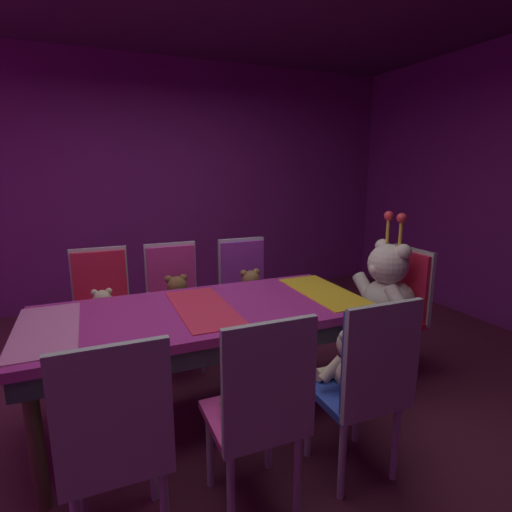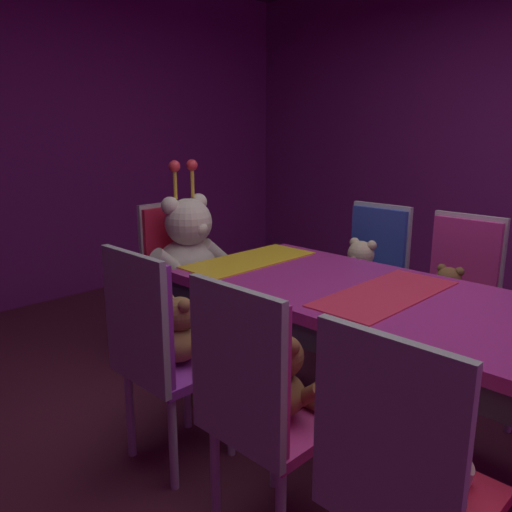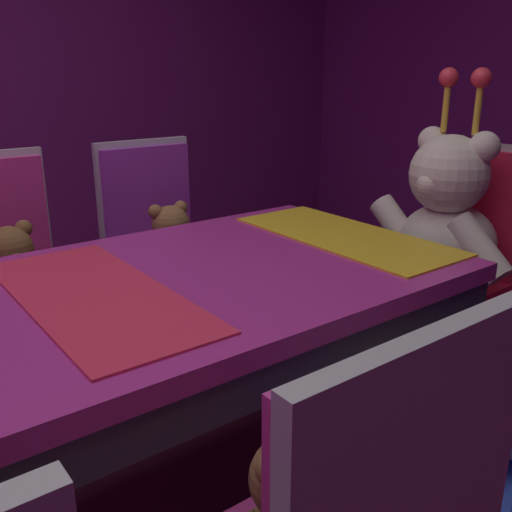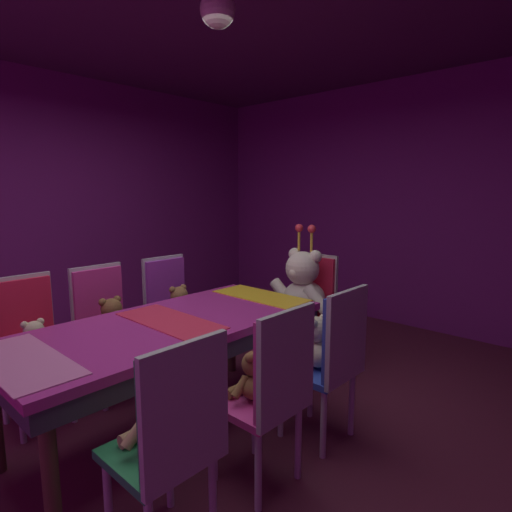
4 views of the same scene
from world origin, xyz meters
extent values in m
plane|color=#591E33|center=(0.00, 0.00, 0.00)|extent=(7.90, 7.90, 0.00)
cube|color=#721E72|center=(0.00, 3.20, 1.40)|extent=(5.20, 0.12, 2.80)
cube|color=#721E72|center=(-2.60, 0.00, 1.40)|extent=(0.12, 6.40, 2.80)
cube|color=#B22D8C|center=(0.00, 0.00, 0.71)|extent=(0.90, 2.00, 0.05)
cube|color=#33333F|center=(0.00, 0.00, 0.64)|extent=(0.88, 1.96, 0.10)
cylinder|color=#4C3826|center=(0.38, 0.90, 0.34)|extent=(0.07, 0.07, 0.69)
cylinder|color=#4C3826|center=(0.38, -0.90, 0.34)|extent=(0.07, 0.07, 0.69)
cylinder|color=#4C3826|center=(-0.38, 0.90, 0.34)|extent=(0.07, 0.07, 0.69)
cube|color=pink|center=(0.00, -0.85, 0.74)|extent=(0.77, 0.32, 0.01)
cube|color=#E52D4C|center=(0.00, 0.00, 0.74)|extent=(0.77, 0.32, 0.01)
cube|color=yellow|center=(0.00, 0.85, 0.74)|extent=(0.77, 0.32, 0.01)
cube|color=red|center=(-0.73, -0.55, 0.44)|extent=(0.40, 0.40, 0.04)
cube|color=red|center=(-0.91, -0.55, 0.71)|extent=(0.05, 0.38, 0.50)
cube|color=#B2B2B7|center=(-0.93, -0.55, 0.71)|extent=(0.03, 0.41, 0.55)
cylinder|color=#B2B2B7|center=(-0.57, -0.39, 0.21)|extent=(0.04, 0.04, 0.42)
cylinder|color=#B2B2B7|center=(-0.57, -0.71, 0.21)|extent=(0.04, 0.04, 0.42)
cylinder|color=#B2B2B7|center=(-0.89, -0.39, 0.21)|extent=(0.04, 0.04, 0.42)
cylinder|color=#B2B2B7|center=(-0.89, -0.71, 0.21)|extent=(0.04, 0.04, 0.42)
ellipsoid|color=beige|center=(-0.73, -0.55, 0.53)|extent=(0.16, 0.16, 0.13)
sphere|color=beige|center=(-0.72, -0.55, 0.65)|extent=(0.13, 0.13, 0.13)
sphere|color=#FDDCAD|center=(-0.67, -0.55, 0.64)|extent=(0.05, 0.05, 0.05)
sphere|color=beige|center=(-0.73, -0.51, 0.70)|extent=(0.05, 0.05, 0.05)
sphere|color=beige|center=(-0.73, -0.60, 0.70)|extent=(0.05, 0.05, 0.05)
cylinder|color=beige|center=(-0.70, -0.47, 0.54)|extent=(0.04, 0.11, 0.11)
cylinder|color=beige|center=(-0.70, -0.63, 0.54)|extent=(0.04, 0.11, 0.11)
cylinder|color=beige|center=(-0.63, -0.51, 0.49)|extent=(0.06, 0.12, 0.06)
cylinder|color=beige|center=(-0.63, -0.60, 0.49)|extent=(0.06, 0.12, 0.06)
cube|color=#CC338C|center=(-0.72, -0.02, 0.44)|extent=(0.40, 0.40, 0.04)
cube|color=#CC338C|center=(-0.90, -0.02, 0.71)|extent=(0.05, 0.38, 0.50)
cube|color=#B2B2B7|center=(-0.92, -0.02, 0.71)|extent=(0.03, 0.41, 0.55)
cylinder|color=#B2B2B7|center=(-0.56, 0.14, 0.21)|extent=(0.04, 0.04, 0.42)
cylinder|color=#B2B2B7|center=(-0.56, -0.18, 0.21)|extent=(0.04, 0.04, 0.42)
cylinder|color=#B2B2B7|center=(-0.88, 0.14, 0.21)|extent=(0.04, 0.04, 0.42)
cylinder|color=#B2B2B7|center=(-0.88, -0.18, 0.21)|extent=(0.04, 0.04, 0.42)
ellipsoid|color=brown|center=(-0.72, -0.02, 0.55)|extent=(0.19, 0.19, 0.15)
sphere|color=brown|center=(-0.70, -0.02, 0.68)|extent=(0.15, 0.15, 0.15)
sphere|color=#99663C|center=(-0.65, -0.02, 0.67)|extent=(0.06, 0.06, 0.06)
sphere|color=brown|center=(-0.72, 0.04, 0.74)|extent=(0.06, 0.06, 0.06)
sphere|color=brown|center=(-0.72, -0.07, 0.74)|extent=(0.06, 0.06, 0.06)
cylinder|color=brown|center=(-0.68, 0.08, 0.56)|extent=(0.05, 0.14, 0.13)
cylinder|color=brown|center=(-0.68, -0.11, 0.56)|extent=(0.05, 0.14, 0.13)
cylinder|color=brown|center=(-0.60, 0.04, 0.49)|extent=(0.07, 0.14, 0.07)
cylinder|color=brown|center=(-0.60, -0.07, 0.49)|extent=(0.07, 0.14, 0.07)
cube|color=purple|center=(-0.70, 0.59, 0.44)|extent=(0.40, 0.40, 0.04)
cube|color=purple|center=(-0.88, 0.59, 0.71)|extent=(0.05, 0.38, 0.50)
cube|color=#B2B2B7|center=(-0.90, 0.59, 0.71)|extent=(0.03, 0.41, 0.55)
cylinder|color=#B2B2B7|center=(-0.54, 0.75, 0.21)|extent=(0.04, 0.04, 0.42)
cylinder|color=#B2B2B7|center=(-0.54, 0.43, 0.21)|extent=(0.04, 0.04, 0.42)
cylinder|color=#B2B2B7|center=(-0.86, 0.75, 0.21)|extent=(0.04, 0.04, 0.42)
cylinder|color=#B2B2B7|center=(-0.86, 0.43, 0.21)|extent=(0.04, 0.04, 0.42)
ellipsoid|color=olive|center=(-0.70, 0.59, 0.54)|extent=(0.19, 0.19, 0.15)
sphere|color=olive|center=(-0.69, 0.59, 0.68)|extent=(0.15, 0.15, 0.15)
sphere|color=#AE7747|center=(-0.64, 0.59, 0.67)|extent=(0.06, 0.06, 0.06)
sphere|color=olive|center=(-0.70, 0.64, 0.73)|extent=(0.06, 0.06, 0.06)
sphere|color=olive|center=(-0.70, 0.53, 0.73)|extent=(0.06, 0.06, 0.06)
cylinder|color=olive|center=(-0.66, 0.68, 0.56)|extent=(0.05, 0.13, 0.12)
cylinder|color=olive|center=(-0.66, 0.49, 0.56)|extent=(0.05, 0.13, 0.12)
cylinder|color=olive|center=(-0.58, 0.64, 0.49)|extent=(0.06, 0.14, 0.06)
cylinder|color=olive|center=(-0.58, 0.54, 0.49)|extent=(0.06, 0.14, 0.06)
cube|color=#268C4C|center=(0.69, -0.57, 0.44)|extent=(0.40, 0.40, 0.04)
cube|color=#268C4C|center=(0.87, -0.57, 0.71)|extent=(0.05, 0.38, 0.50)
cube|color=#B2B2B7|center=(0.90, -0.57, 0.71)|extent=(0.03, 0.41, 0.55)
cylinder|color=#B2B2B7|center=(0.85, -0.41, 0.21)|extent=(0.04, 0.04, 0.42)
cylinder|color=#B2B2B7|center=(0.53, -0.41, 0.21)|extent=(0.04, 0.04, 0.42)
cylinder|color=#B2B2B7|center=(0.53, -0.73, 0.21)|extent=(0.04, 0.04, 0.42)
ellipsoid|color=tan|center=(0.69, -0.57, 0.54)|extent=(0.18, 0.18, 0.14)
sphere|color=tan|center=(0.68, -0.57, 0.66)|extent=(0.14, 0.14, 0.14)
sphere|color=tan|center=(0.63, -0.57, 0.65)|extent=(0.05, 0.05, 0.05)
sphere|color=tan|center=(0.69, -0.62, 0.72)|extent=(0.05, 0.05, 0.05)
sphere|color=tan|center=(0.69, -0.51, 0.72)|extent=(0.05, 0.05, 0.05)
cylinder|color=tan|center=(0.66, -0.66, 0.55)|extent=(0.05, 0.12, 0.12)
cylinder|color=tan|center=(0.66, -0.48, 0.55)|extent=(0.05, 0.12, 0.12)
cylinder|color=tan|center=(0.58, -0.61, 0.49)|extent=(0.06, 0.13, 0.06)
cylinder|color=tan|center=(0.58, -0.52, 0.49)|extent=(0.06, 0.13, 0.06)
cube|color=#CC338C|center=(0.71, 0.03, 0.44)|extent=(0.40, 0.40, 0.04)
cube|color=#CC338C|center=(0.89, 0.03, 0.71)|extent=(0.05, 0.38, 0.50)
cube|color=#B2B2B7|center=(0.92, 0.03, 0.71)|extent=(0.03, 0.41, 0.55)
cylinder|color=#B2B2B7|center=(0.87, 0.19, 0.21)|extent=(0.04, 0.04, 0.42)
cylinder|color=#B2B2B7|center=(0.87, -0.13, 0.21)|extent=(0.04, 0.04, 0.42)
cylinder|color=#B2B2B7|center=(0.55, 0.19, 0.21)|extent=(0.04, 0.04, 0.42)
cylinder|color=#B2B2B7|center=(0.55, -0.13, 0.21)|extent=(0.04, 0.04, 0.42)
ellipsoid|color=brown|center=(0.71, 0.03, 0.53)|extent=(0.17, 0.17, 0.13)
sphere|color=brown|center=(0.70, 0.03, 0.65)|extent=(0.13, 0.13, 0.13)
sphere|color=#99663C|center=(0.65, 0.03, 0.64)|extent=(0.05, 0.05, 0.05)
sphere|color=brown|center=(0.71, -0.02, 0.70)|extent=(0.05, 0.05, 0.05)
sphere|color=brown|center=(0.71, 0.08, 0.70)|extent=(0.05, 0.05, 0.05)
cylinder|color=brown|center=(0.68, -0.06, 0.55)|extent=(0.05, 0.12, 0.11)
cylinder|color=brown|center=(0.68, 0.11, 0.55)|extent=(0.05, 0.12, 0.11)
cylinder|color=brown|center=(0.60, -0.02, 0.49)|extent=(0.06, 0.13, 0.06)
cylinder|color=brown|center=(0.60, 0.07, 0.49)|extent=(0.06, 0.13, 0.06)
cube|color=#2D47B2|center=(0.71, 0.59, 0.44)|extent=(0.40, 0.40, 0.04)
cube|color=#2D47B2|center=(0.89, 0.59, 0.71)|extent=(0.05, 0.38, 0.50)
cube|color=#B2B2B7|center=(0.92, 0.59, 0.71)|extent=(0.03, 0.41, 0.55)
cylinder|color=#B2B2B7|center=(0.87, 0.75, 0.21)|extent=(0.04, 0.04, 0.42)
cylinder|color=#B2B2B7|center=(0.87, 0.43, 0.21)|extent=(0.04, 0.04, 0.42)
cylinder|color=#B2B2B7|center=(0.55, 0.75, 0.21)|extent=(0.04, 0.04, 0.42)
cylinder|color=#B2B2B7|center=(0.55, 0.43, 0.21)|extent=(0.04, 0.04, 0.42)
ellipsoid|color=beige|center=(0.71, 0.59, 0.55)|extent=(0.20, 0.20, 0.16)
sphere|color=beige|center=(0.70, 0.59, 0.70)|extent=(0.16, 0.16, 0.16)
sphere|color=#FDDCAD|center=(0.64, 0.59, 0.69)|extent=(0.06, 0.06, 0.06)
sphere|color=beige|center=(0.71, 0.52, 0.76)|extent=(0.06, 0.06, 0.06)
sphere|color=beige|center=(0.71, 0.65, 0.76)|extent=(0.06, 0.06, 0.06)
cylinder|color=beige|center=(0.67, 0.48, 0.57)|extent=(0.06, 0.15, 0.14)
cylinder|color=beige|center=(0.67, 0.69, 0.57)|extent=(0.06, 0.15, 0.14)
cylinder|color=beige|center=(0.58, 0.53, 0.50)|extent=(0.07, 0.15, 0.07)
cylinder|color=beige|center=(0.58, 0.64, 0.50)|extent=(0.07, 0.15, 0.07)
cube|color=red|center=(0.00, 1.42, 0.44)|extent=(0.40, 0.40, 0.04)
cube|color=red|center=(0.00, 1.60, 0.71)|extent=(0.38, 0.05, 0.50)
cube|color=#B2B2B7|center=(0.00, 1.62, 0.71)|extent=(0.41, 0.03, 0.55)
cylinder|color=#B2B2B7|center=(0.16, 1.58, 0.21)|extent=(0.04, 0.04, 0.42)
cylinder|color=#B2B2B7|center=(0.16, 1.26, 0.21)|extent=(0.04, 0.04, 0.42)
cylinder|color=#B2B2B7|center=(-0.16, 1.58, 0.21)|extent=(0.04, 0.04, 0.42)
cylinder|color=#B2B2B7|center=(-0.16, 1.26, 0.21)|extent=(0.04, 0.04, 0.42)
ellipsoid|color=silver|center=(0.00, 1.42, 0.62)|extent=(0.37, 0.37, 0.29)
sphere|color=silver|center=(0.00, 1.39, 0.89)|extent=(0.29, 0.29, 0.29)
sphere|color=white|center=(0.00, 1.29, 0.86)|extent=(0.11, 0.11, 0.11)
sphere|color=silver|center=(0.11, 1.42, 1.00)|extent=(0.11, 0.11, 0.11)
sphere|color=silver|center=(-0.11, 1.42, 1.00)|extent=(0.11, 0.11, 0.11)
cylinder|color=silver|center=(0.18, 1.34, 0.65)|extent=(0.26, 0.10, 0.24)
cylinder|color=silver|center=(-0.18, 1.34, 0.65)|extent=(0.26, 0.10, 0.24)
cylinder|color=silver|center=(0.10, 1.18, 0.52)|extent=(0.27, 0.13, 0.13)
cylinder|color=silver|center=(-0.10, 1.18, 0.52)|extent=(0.27, 0.13, 0.13)
cylinder|color=gold|center=(0.07, 1.42, 1.13)|extent=(0.02, 0.02, 0.20)
sphere|color=#E5333F|center=(0.07, 1.42, 1.23)|extent=(0.07, 0.07, 0.07)
cylinder|color=gold|center=(-0.07, 1.42, 1.13)|extent=(0.02, 0.02, 0.20)
sphere|color=#E5333F|center=(-0.07, 1.42, 1.23)|extent=(0.07, 0.07, 0.07)
sphere|color=white|center=(0.24, 0.22, 2.55)|extent=(0.20, 0.20, 0.20)
camera|label=1|loc=(2.25, -0.59, 1.57)|focal=28.16mm
camera|label=2|loc=(-1.94, -1.11, 1.45)|focal=36.27mm
camera|label=3|loc=(1.25, -0.46, 1.26)|focal=40.23mm
camera|label=4|loc=(2.11, -1.48, 1.55)|focal=29.28mm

